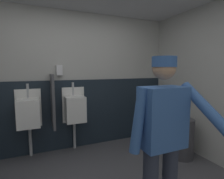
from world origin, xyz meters
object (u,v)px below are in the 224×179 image
object	(u,v)px
trash_bin	(182,138)
urinal_middle	(75,108)
soap_dispenser	(59,70)
urinal_left	(29,113)
person	(163,132)

from	to	relation	value
trash_bin	urinal_middle	bearing A→B (deg)	148.37
urinal_middle	soap_dispenser	xyz separation A→B (m)	(-0.23, 0.12, 0.68)
urinal_left	urinal_middle	bearing A→B (deg)	0.00
soap_dispenser	urinal_left	bearing A→B (deg)	-167.10
urinal_left	trash_bin	xyz separation A→B (m)	(2.34, -0.98, -0.45)
urinal_middle	trash_bin	bearing A→B (deg)	-31.63
urinal_left	urinal_middle	distance (m)	0.75
urinal_middle	person	distance (m)	1.95
urinal_left	trash_bin	bearing A→B (deg)	-22.71
urinal_middle	urinal_left	bearing A→B (deg)	180.00
urinal_middle	soap_dispenser	distance (m)	0.73
trash_bin	soap_dispenser	distance (m)	2.40
soap_dispenser	urinal_middle	bearing A→B (deg)	-27.60
urinal_left	trash_bin	distance (m)	2.57
urinal_left	trash_bin	size ratio (longest dim) A/B	1.88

